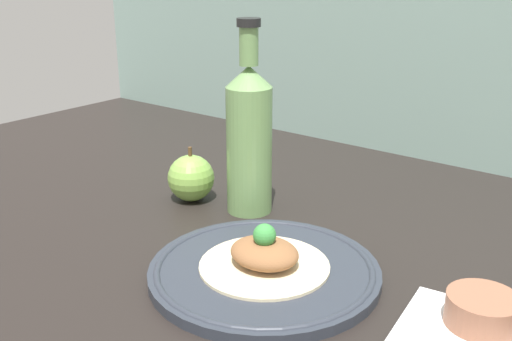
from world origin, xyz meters
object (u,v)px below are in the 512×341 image
cider_bottle (249,136)px  apple (191,178)px  plated_food (264,256)px  plate (264,271)px  dipping_bowl (482,312)px

cider_bottle → apple: bearing=-165.8°
plated_food → plate: bearing=0.0°
dipping_bowl → plated_food: bearing=-167.3°
cider_bottle → dipping_bowl: bearing=-13.9°
plate → cider_bottle: 24.14cm
apple → dipping_bowl: 50.40cm
plated_food → dipping_bowl: bearing=12.7°
apple → dipping_bowl: apple is taller
apple → dipping_bowl: (49.84, -7.24, -1.92)cm
plate → apple: (-24.84, 12.89, 2.96)cm
plated_food → cider_bottle: bearing=133.5°
plate → plated_food: (0.00, 0.00, 2.08)cm
plate → dipping_bowl: (25.00, 5.66, 1.04)cm
plate → plated_food: plated_food is taller
plate → dipping_bowl: dipping_bowl is taller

